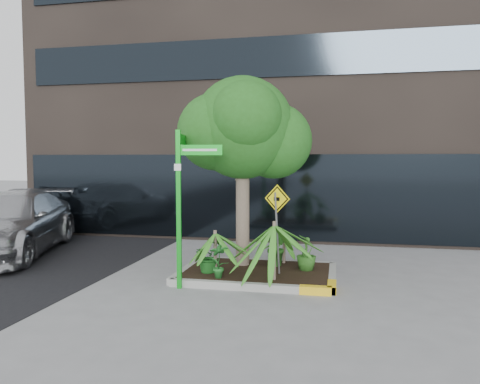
% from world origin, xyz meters
% --- Properties ---
extents(ground, '(80.00, 80.00, 0.00)m').
position_xyz_m(ground, '(0.00, 0.00, 0.00)').
color(ground, gray).
rests_on(ground, ground).
extents(building, '(18.00, 8.00, 15.00)m').
position_xyz_m(building, '(0.50, 8.50, 7.50)').
color(building, '#2D2621').
rests_on(building, ground).
extents(planter, '(3.35, 2.36, 0.15)m').
position_xyz_m(planter, '(0.23, 0.27, 0.10)').
color(planter, '#9E9E99').
rests_on(planter, ground).
extents(tree, '(2.97, 2.63, 4.45)m').
position_xyz_m(tree, '(-0.23, 0.78, 3.25)').
color(tree, gray).
rests_on(tree, ground).
extents(palm_front, '(1.32, 1.32, 1.47)m').
position_xyz_m(palm_front, '(0.66, -0.44, 1.25)').
color(palm_front, gray).
rests_on(palm_front, ground).
extents(palm_left, '(1.02, 1.02, 1.13)m').
position_xyz_m(palm_left, '(-0.63, -0.14, 1.00)').
color(palm_left, gray).
rests_on(palm_left, ground).
extents(palm_back, '(0.71, 0.71, 0.78)m').
position_xyz_m(palm_back, '(0.68, 1.11, 0.73)').
color(palm_back, gray).
rests_on(palm_back, ground).
extents(parked_car, '(3.90, 6.17, 1.66)m').
position_xyz_m(parked_car, '(-6.71, 1.31, 0.83)').
color(parked_car, '#ADAEB2').
rests_on(parked_car, ground).
extents(shrub_a, '(0.87, 0.87, 0.70)m').
position_xyz_m(shrub_a, '(-0.77, -0.11, 0.50)').
color(shrub_a, '#19591B').
rests_on(shrub_a, planter).
extents(shrub_b, '(0.53, 0.53, 0.76)m').
position_xyz_m(shrub_b, '(1.24, 0.53, 0.53)').
color(shrub_b, '#2C651E').
rests_on(shrub_b, planter).
extents(shrub_c, '(0.51, 0.51, 0.71)m').
position_xyz_m(shrub_c, '(-0.45, -0.53, 0.51)').
color(shrub_c, '#206925').
rests_on(shrub_c, planter).
extents(shrub_d, '(0.67, 0.67, 0.86)m').
position_xyz_m(shrub_d, '(0.57, 0.75, 0.58)').
color(shrub_d, '#245C1A').
rests_on(shrub_d, planter).
extents(street_sign_post, '(1.00, 0.91, 3.12)m').
position_xyz_m(street_sign_post, '(-1.11, -0.84, 1.93)').
color(street_sign_post, '#0C8E18').
rests_on(street_sign_post, ground).
extents(cattle_sign, '(0.55, 0.25, 1.88)m').
position_xyz_m(cattle_sign, '(0.67, -0.04, 1.42)').
color(cattle_sign, slate).
rests_on(cattle_sign, ground).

